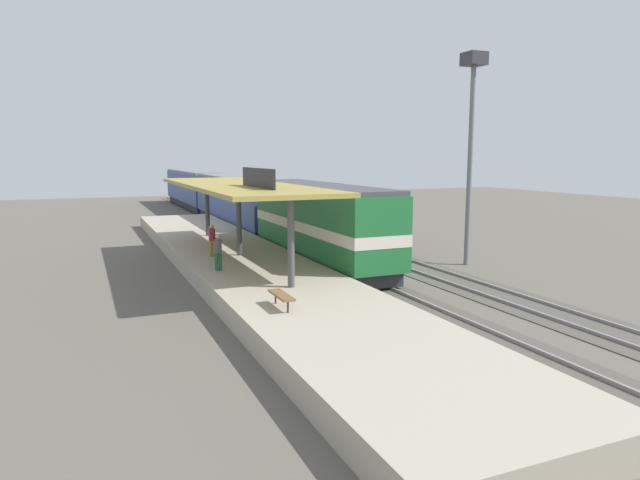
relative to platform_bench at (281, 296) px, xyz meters
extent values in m
plane|color=#5B564C|center=(8.00, 10.82, -1.34)|extent=(120.00, 120.00, 0.00)
cube|color=#4E4941|center=(6.00, 10.82, -1.32)|extent=(3.20, 110.00, 0.04)
cube|color=gray|center=(5.28, 10.82, -1.26)|extent=(0.10, 110.00, 0.16)
cube|color=gray|center=(6.72, 10.82, -1.26)|extent=(0.10, 110.00, 0.16)
cube|color=#4E4941|center=(10.60, 10.82, -1.32)|extent=(3.20, 110.00, 0.04)
cube|color=gray|center=(9.88, 10.82, -1.26)|extent=(0.10, 110.00, 0.16)
cube|color=gray|center=(11.32, 10.82, -1.26)|extent=(0.10, 110.00, 0.16)
cube|color=#A89E89|center=(1.40, 10.82, -0.89)|extent=(6.00, 44.00, 0.90)
cylinder|color=#47474C|center=(1.40, 2.82, 1.36)|extent=(0.28, 0.28, 3.60)
cylinder|color=#47474C|center=(1.40, 10.82, 1.36)|extent=(0.28, 0.28, 3.60)
cylinder|color=#47474C|center=(1.40, 18.82, 1.36)|extent=(0.28, 0.28, 3.60)
cube|color=#A38E3D|center=(1.40, 10.82, 3.26)|extent=(5.20, 18.00, 0.20)
cube|color=black|center=(1.40, 7.22, 3.81)|extent=(0.12, 4.80, 0.90)
cylinder|color=#333338|center=(0.00, -0.65, -0.23)|extent=(0.07, 0.07, 0.42)
cylinder|color=#333338|center=(0.00, 0.65, -0.23)|extent=(0.07, 0.07, 0.42)
cube|color=brown|center=(0.00, 0.00, 0.02)|extent=(0.44, 1.70, 0.08)
cube|color=#28282D|center=(6.00, 10.58, -0.83)|extent=(2.60, 13.60, 0.70)
cube|color=#1E6B33|center=(6.00, 10.58, 1.27)|extent=(2.90, 14.40, 3.50)
cube|color=#424247|center=(6.00, 10.58, 3.14)|extent=(2.78, 14.11, 0.24)
cube|color=beige|center=(6.00, 10.58, 1.00)|extent=(2.93, 14.43, 0.56)
cube|color=#28282D|center=(6.00, 28.58, -0.83)|extent=(2.60, 19.20, 0.70)
cube|color=#384C84|center=(6.00, 28.58, 1.17)|extent=(2.90, 20.00, 3.30)
cube|color=slate|center=(6.00, 28.58, 2.94)|extent=(2.78, 19.60, 0.24)
cube|color=#28282D|center=(6.00, 49.38, -0.83)|extent=(2.60, 19.20, 0.70)
cube|color=#384C84|center=(6.00, 49.38, 1.17)|extent=(2.90, 20.00, 3.30)
cube|color=slate|center=(6.00, 49.38, 2.94)|extent=(2.78, 19.60, 0.24)
cube|color=#28282D|center=(10.60, 18.24, -0.83)|extent=(2.50, 11.20, 0.70)
cube|color=brown|center=(10.60, 18.24, 0.82)|extent=(2.80, 12.00, 2.60)
cube|color=maroon|center=(10.60, 18.24, 2.24)|extent=(2.69, 11.76, 0.24)
cylinder|color=slate|center=(13.80, 7.60, 4.16)|extent=(0.28, 0.28, 11.00)
cube|color=#333338|center=(13.80, 7.60, 10.01)|extent=(1.10, 1.10, 0.70)
cylinder|color=#23603D|center=(-0.67, 7.15, -0.02)|extent=(0.16, 0.16, 0.84)
cylinder|color=#23603D|center=(-0.49, 7.15, -0.02)|extent=(0.16, 0.16, 0.84)
cylinder|color=#4C4C51|center=(-0.58, 7.15, 0.72)|extent=(0.34, 0.34, 0.64)
sphere|color=tan|center=(-0.58, 7.15, 1.15)|extent=(0.23, 0.23, 0.23)
cylinder|color=olive|center=(-0.12, 10.93, -0.02)|extent=(0.16, 0.16, 0.84)
cylinder|color=olive|center=(0.06, 10.93, -0.02)|extent=(0.16, 0.16, 0.84)
cylinder|color=maroon|center=(-0.03, 10.93, 0.72)|extent=(0.34, 0.34, 0.64)
sphere|color=tan|center=(-0.03, 10.93, 1.15)|extent=(0.23, 0.23, 0.23)
camera|label=1|loc=(-6.21, -17.93, 4.83)|focal=31.35mm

